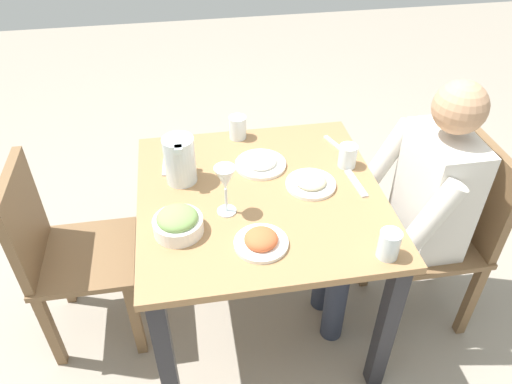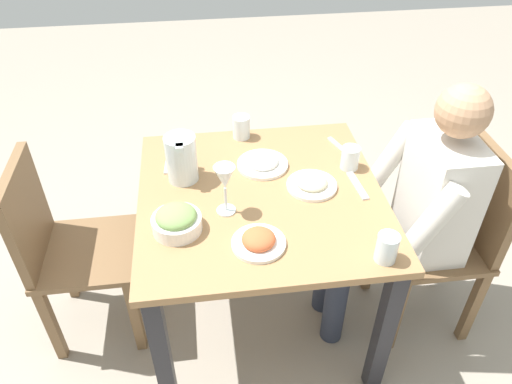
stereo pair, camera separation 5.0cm
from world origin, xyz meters
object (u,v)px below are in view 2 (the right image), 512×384
at_px(plate_beans, 312,184).
at_px(plate_yoghurt, 263,162).
at_px(chair_far, 64,245).
at_px(diner_near, 412,210).
at_px(water_glass_near_right, 387,248).
at_px(dining_table, 261,217).
at_px(water_glass_far_right, 241,127).
at_px(water_glass_center, 350,158).
at_px(water_pitcher, 181,158).
at_px(chair_near, 452,233).
at_px(salad_bowl, 177,221).
at_px(wine_glass, 225,180).
at_px(plate_rice_curry, 259,241).

relative_size(plate_beans, plate_yoghurt, 0.93).
distance_m(chair_far, diner_near, 1.40).
distance_m(diner_near, water_glass_near_right, 0.42).
bearing_deg(plate_yoghurt, dining_table, 169.92).
relative_size(plate_yoghurt, water_glass_far_right, 2.05).
distance_m(plate_beans, water_glass_center, 0.21).
xyz_separation_m(chair_far, water_pitcher, (0.07, -0.51, 0.33)).
relative_size(chair_near, water_pitcher, 4.61).
relative_size(diner_near, water_pitcher, 6.16).
height_order(salad_bowl, water_glass_near_right, water_glass_near_right).
relative_size(dining_table, chair_near, 1.05).
relative_size(salad_bowl, water_glass_far_right, 1.71).
distance_m(chair_near, water_glass_near_right, 0.62).
xyz_separation_m(plate_beans, water_glass_center, (0.11, -0.18, 0.03)).
distance_m(chair_near, water_glass_center, 0.54).
height_order(chair_far, diner_near, diner_near).
bearing_deg(wine_glass, water_glass_near_right, -121.84).
bearing_deg(diner_near, water_pitcher, 76.94).
bearing_deg(water_glass_center, wine_glass, 111.54).
height_order(plate_yoghurt, water_glass_near_right, water_glass_near_right).
distance_m(dining_table, water_glass_center, 0.43).
bearing_deg(water_glass_center, dining_table, 107.62).
xyz_separation_m(salad_bowl, plate_rice_curry, (-0.11, -0.27, -0.02)).
xyz_separation_m(dining_table, chair_near, (-0.07, -0.79, -0.12)).
distance_m(water_pitcher, plate_beans, 0.51).
height_order(chair_near, plate_beans, chair_near).
bearing_deg(water_glass_near_right, water_pitcher, 50.76).
xyz_separation_m(chair_near, wine_glass, (-0.01, 0.93, 0.38)).
xyz_separation_m(diner_near, plate_rice_curry, (-0.20, 0.64, 0.11)).
xyz_separation_m(chair_near, water_glass_center, (0.19, 0.42, 0.28)).
height_order(dining_table, chair_near, chair_near).
xyz_separation_m(diner_near, water_glass_near_right, (-0.32, 0.24, 0.14)).
height_order(dining_table, diner_near, diner_near).
height_order(chair_near, wine_glass, wine_glass).
distance_m(chair_near, wine_glass, 1.01).
distance_m(dining_table, water_glass_near_right, 0.55).
relative_size(chair_near, plate_rice_curry, 4.77).
distance_m(plate_beans, water_glass_near_right, 0.43).
bearing_deg(wine_glass, diner_near, -88.85).
height_order(diner_near, water_pitcher, diner_near).
bearing_deg(plate_rice_curry, water_pitcher, 30.94).
xyz_separation_m(chair_far, water_glass_far_right, (0.34, -0.76, 0.29)).
height_order(chair_near, salad_bowl, chair_near).
distance_m(chair_far, water_glass_far_right, 0.88).
height_order(diner_near, water_glass_near_right, diner_near).
relative_size(water_glass_near_right, water_glass_far_right, 1.00).
bearing_deg(water_pitcher, water_glass_near_right, -129.24).
bearing_deg(water_glass_near_right, wine_glass, 58.16).
xyz_separation_m(chair_near, plate_rice_curry, (-0.20, 0.84, 0.26)).
xyz_separation_m(water_pitcher, water_glass_far_right, (0.27, -0.26, -0.05)).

